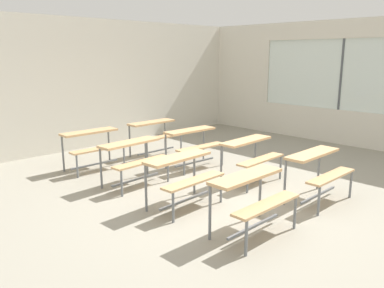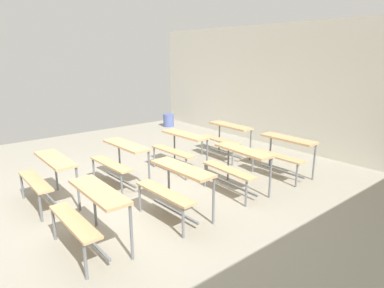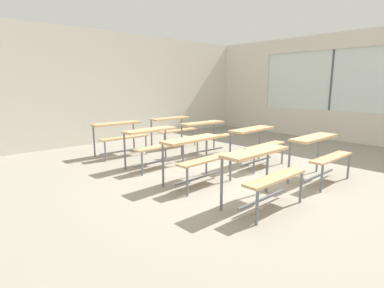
% 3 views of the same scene
% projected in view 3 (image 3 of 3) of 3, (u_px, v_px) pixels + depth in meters
% --- Properties ---
extents(ground, '(10.00, 9.00, 0.05)m').
position_uv_depth(ground, '(227.00, 179.00, 5.22)').
color(ground, gray).
extents(wall_back, '(10.00, 0.12, 3.00)m').
position_uv_depth(wall_back, '(104.00, 88.00, 8.19)').
color(wall_back, silver).
rests_on(wall_back, ground).
extents(wall_right, '(0.12, 9.00, 3.00)m').
position_uv_depth(wall_right, '(354.00, 90.00, 8.12)').
color(wall_right, silver).
rests_on(wall_right, ground).
extents(desk_bench_r0c0, '(1.10, 0.59, 0.74)m').
position_uv_depth(desk_bench_r0c0, '(262.00, 165.00, 3.90)').
color(desk_bench_r0c0, tan).
rests_on(desk_bench_r0c0, ground).
extents(desk_bench_r0c1, '(1.10, 0.59, 0.74)m').
position_uv_depth(desk_bench_r0c1, '(319.00, 148.00, 4.94)').
color(desk_bench_r0c1, tan).
rests_on(desk_bench_r0c1, ground).
extents(desk_bench_r1c0, '(1.12, 0.64, 0.74)m').
position_uv_depth(desk_bench_r1c0, '(197.00, 150.00, 4.80)').
color(desk_bench_r1c0, tan).
rests_on(desk_bench_r1c0, ground).
extents(desk_bench_r1c1, '(1.12, 0.63, 0.74)m').
position_uv_depth(desk_bench_r1c1, '(256.00, 138.00, 5.87)').
color(desk_bench_r1c1, tan).
rests_on(desk_bench_r1c1, ground).
extents(desk_bench_r2c0, '(1.13, 0.64, 0.74)m').
position_uv_depth(desk_bench_r2c0, '(154.00, 139.00, 5.78)').
color(desk_bench_r2c0, tan).
rests_on(desk_bench_r2c0, ground).
extents(desk_bench_r2c1, '(1.13, 0.64, 0.74)m').
position_uv_depth(desk_bench_r2c1, '(206.00, 130.00, 6.81)').
color(desk_bench_r2c1, tan).
rests_on(desk_bench_r2c1, ground).
extents(desk_bench_r3c0, '(1.11, 0.61, 0.74)m').
position_uv_depth(desk_bench_r3c0, '(119.00, 131.00, 6.73)').
color(desk_bench_r3c0, tan).
rests_on(desk_bench_r3c0, ground).
extents(desk_bench_r3c1, '(1.10, 0.59, 0.74)m').
position_uv_depth(desk_bench_r3c1, '(173.00, 125.00, 7.74)').
color(desk_bench_r3c1, tan).
rests_on(desk_bench_r3c1, ground).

